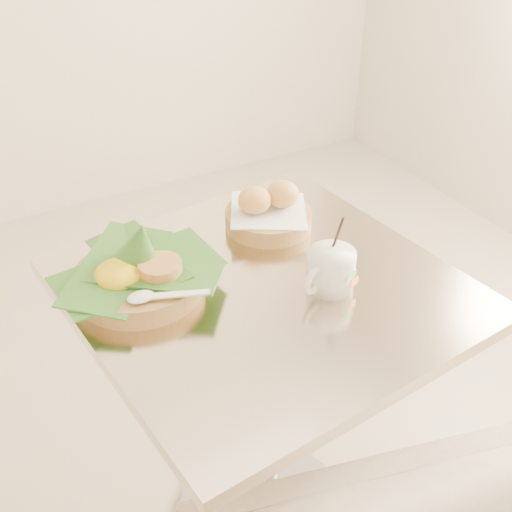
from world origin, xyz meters
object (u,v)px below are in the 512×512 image
rice_basket (138,272)px  coffee_mug (330,269)px  cafe_table (264,367)px  bread_basket (268,212)px

rice_basket → coffee_mug: (0.32, -0.17, 0.00)m
cafe_table → coffee_mug: 0.29m
rice_basket → coffee_mug: bearing=-27.4°
rice_basket → bread_basket: 0.34m
cafe_table → bread_basket: bread_basket is taller
bread_basket → coffee_mug: coffee_mug is taller
cafe_table → coffee_mug: bearing=-32.5°
rice_basket → cafe_table: bearing=-24.7°
coffee_mug → rice_basket: bearing=152.6°
cafe_table → bread_basket: 0.34m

